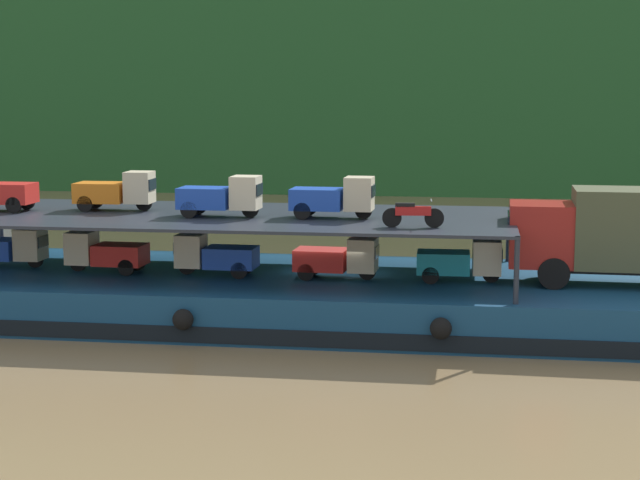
{
  "coord_description": "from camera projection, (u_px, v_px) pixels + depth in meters",
  "views": [
    {
      "loc": [
        4.72,
        -33.5,
        7.7
      ],
      "look_at": [
        -0.36,
        0.0,
        2.7
      ],
      "focal_mm": 57.23,
      "sensor_mm": 36.0,
      "label": 1
    }
  ],
  "objects": [
    {
      "name": "mini_truck_lower_mid",
      "position": [
        215.0,
        255.0,
        34.29
      ],
      "size": [
        2.76,
        1.23,
        1.38
      ],
      "color": "#1E47B7",
      "rests_on": "cargo_barge"
    },
    {
      "name": "mini_truck_upper_mid",
      "position": [
        116.0,
        191.0,
        35.7
      ],
      "size": [
        2.77,
        1.25,
        1.38
      ],
      "color": "orange",
      "rests_on": "cargo_rack"
    },
    {
      "name": "cargo_barge",
      "position": [
        330.0,
        297.0,
        34.46
      ],
      "size": [
        28.97,
        9.05,
        1.5
      ],
      "color": "navy",
      "rests_on": "ground"
    },
    {
      "name": "ground_plane",
      "position": [
        330.0,
        319.0,
        34.59
      ],
      "size": [
        400.0,
        400.0,
        0.0
      ],
      "primitive_type": "plane",
      "color": "olive"
    },
    {
      "name": "mini_truck_lower_fore",
      "position": [
        338.0,
        258.0,
        33.66
      ],
      "size": [
        2.79,
        1.29,
        1.38
      ],
      "color": "red",
      "rests_on": "cargo_barge"
    },
    {
      "name": "cargo_rack",
      "position": [
        220.0,
        216.0,
        34.65
      ],
      "size": [
        19.77,
        7.74,
        2.0
      ],
      "color": "#232833",
      "rests_on": "cargo_barge"
    },
    {
      "name": "mini_truck_lower_bow",
      "position": [
        461.0,
        261.0,
        33.15
      ],
      "size": [
        2.77,
        1.25,
        1.38
      ],
      "color": "teal",
      "rests_on": "cargo_barge"
    },
    {
      "name": "mini_truck_upper_bow",
      "position": [
        334.0,
        197.0,
        33.54
      ],
      "size": [
        2.77,
        1.25,
        1.38
      ],
      "color": "#1E47B7",
      "rests_on": "cargo_rack"
    },
    {
      "name": "covered_lorry",
      "position": [
        625.0,
        233.0,
        32.36
      ],
      "size": [
        7.9,
        2.44,
        3.1
      ],
      "color": "maroon",
      "rests_on": "cargo_barge"
    },
    {
      "name": "motorcycle_upper_port",
      "position": [
        412.0,
        214.0,
        31.32
      ],
      "size": [
        1.9,
        0.55,
        0.87
      ],
      "color": "black",
      "rests_on": "cargo_rack"
    },
    {
      "name": "mini_truck_lower_stern",
      "position": [
        8.0,
        247.0,
        35.94
      ],
      "size": [
        2.75,
        1.21,
        1.38
      ],
      "color": "#1E47B7",
      "rests_on": "cargo_barge"
    },
    {
      "name": "mini_truck_upper_fore",
      "position": [
        221.0,
        196.0,
        33.9
      ],
      "size": [
        2.76,
        1.24,
        1.38
      ],
      "color": "#1E47B7",
      "rests_on": "cargo_rack"
    },
    {
      "name": "mini_truck_lower_aft",
      "position": [
        105.0,
        252.0,
        34.89
      ],
      "size": [
        2.77,
        1.25,
        1.38
      ],
      "color": "red",
      "rests_on": "cargo_barge"
    }
  ]
}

